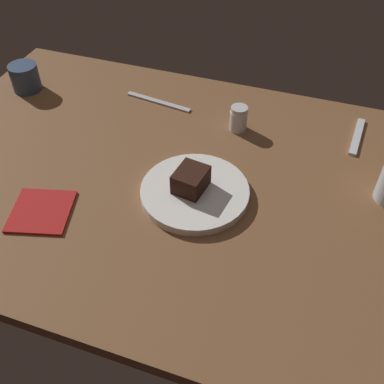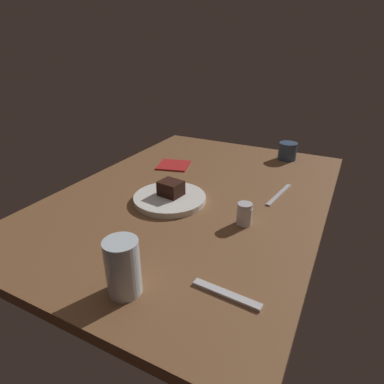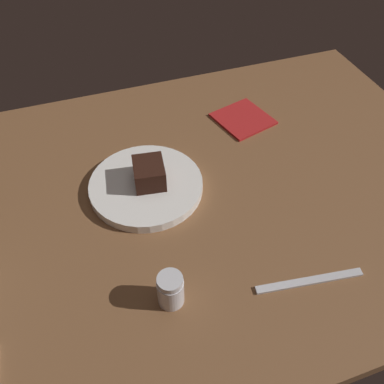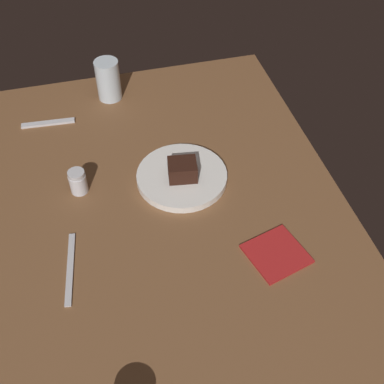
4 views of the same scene
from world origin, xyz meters
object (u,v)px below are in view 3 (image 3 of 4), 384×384
at_px(butter_knife, 309,281).
at_px(folded_napkin, 243,119).
at_px(salt_shaker, 171,290).
at_px(chocolate_cake_slice, 149,173).
at_px(dessert_plate, 146,186).

bearing_deg(butter_knife, folded_napkin, -91.72).
xyz_separation_m(salt_shaker, folded_napkin, (-0.31, -0.41, -0.03)).
bearing_deg(chocolate_cake_slice, butter_knife, 123.10).
xyz_separation_m(dessert_plate, butter_knife, (-0.21, 0.30, -0.01)).
height_order(chocolate_cake_slice, folded_napkin, chocolate_cake_slice).
relative_size(dessert_plate, butter_knife, 1.22).
xyz_separation_m(salt_shaker, butter_knife, (-0.23, 0.04, -0.03)).
height_order(butter_knife, folded_napkin, folded_napkin).
distance_m(chocolate_cake_slice, butter_knife, 0.36).
distance_m(dessert_plate, salt_shaker, 0.26).
bearing_deg(salt_shaker, chocolate_cake_slice, -97.74).
relative_size(dessert_plate, folded_napkin, 1.90).
bearing_deg(dessert_plate, salt_shaker, 84.19).
relative_size(chocolate_cake_slice, butter_knife, 0.37).
distance_m(dessert_plate, chocolate_cake_slice, 0.03).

